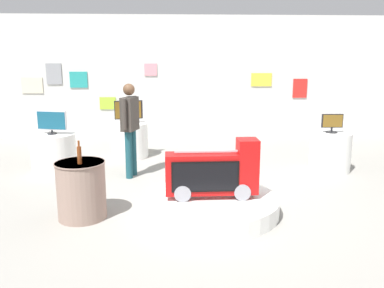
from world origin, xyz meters
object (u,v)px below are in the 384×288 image
object	(u,v)px
bottle_on_side_table	(79,154)
tv_on_left_rear	(129,111)
display_pedestal_center_rear	(54,154)
novelty_firetruck_tv	(213,174)
tv_on_center_rear	(51,121)
tv_on_right_rear	(332,123)
shopper_browsing_near_truck	(130,123)
display_pedestal_right_rear	(330,152)
side_table_round	(81,190)
main_display_pedestal	(211,205)
display_pedestal_left_rear	(130,140)

from	to	relation	value
bottle_on_side_table	tv_on_left_rear	bearing A→B (deg)	85.48
tv_on_left_rear	display_pedestal_center_rear	distance (m)	1.80
novelty_firetruck_tv	tv_on_center_rear	distance (m)	3.41
tv_on_right_rear	shopper_browsing_near_truck	world-z (taller)	shopper_browsing_near_truck
tv_on_center_rear	tv_on_right_rear	bearing A→B (deg)	-1.20
display_pedestal_right_rear	side_table_round	xyz separation A→B (m)	(-4.09, -2.03, 0.02)
side_table_round	shopper_browsing_near_truck	bearing A→B (deg)	75.98
tv_on_left_rear	tv_on_center_rear	size ratio (longest dim) A/B	1.00
tv_on_left_rear	side_table_round	world-z (taller)	tv_on_left_rear
display_pedestal_right_rear	shopper_browsing_near_truck	xyz separation A→B (m)	(-3.63, -0.19, 0.59)
tv_on_right_rear	shopper_browsing_near_truck	bearing A→B (deg)	-177.13
novelty_firetruck_tv	tv_on_left_rear	world-z (taller)	tv_on_left_rear
main_display_pedestal	bottle_on_side_table	bearing A→B (deg)	-174.62
main_display_pedestal	display_pedestal_left_rear	distance (m)	3.51
display_pedestal_center_rear	side_table_round	distance (m)	2.34
tv_on_left_rear	display_pedestal_right_rear	world-z (taller)	tv_on_left_rear
display_pedestal_center_rear	bottle_on_side_table	xyz separation A→B (m)	(0.98, -2.21, 0.51)
display_pedestal_right_rear	tv_on_left_rear	bearing A→B (deg)	161.80
bottle_on_side_table	display_pedestal_left_rear	bearing A→B (deg)	85.47
display_pedestal_left_rear	tv_on_left_rear	xyz separation A→B (m)	(-0.00, -0.00, 0.62)
main_display_pedestal	side_table_round	xyz separation A→B (m)	(-1.70, -0.08, 0.27)
tv_on_left_rear	side_table_round	xyz separation A→B (m)	(-0.29, -3.28, -0.60)
shopper_browsing_near_truck	display_pedestal_left_rear	bearing A→B (deg)	96.83
bottle_on_side_table	main_display_pedestal	bearing A→B (deg)	5.38
display_pedestal_left_rear	shopper_browsing_near_truck	size ratio (longest dim) A/B	0.47
tv_on_left_rear	bottle_on_side_table	xyz separation A→B (m)	(-0.27, -3.36, -0.11)
main_display_pedestal	tv_on_center_rear	distance (m)	3.46
main_display_pedestal	novelty_firetruck_tv	xyz separation A→B (m)	(0.02, -0.01, 0.44)
display_pedestal_left_rear	novelty_firetruck_tv	bearing A→B (deg)	-65.85
main_display_pedestal	tv_on_center_rear	xyz separation A→B (m)	(-2.66, 2.05, 0.84)
side_table_round	shopper_browsing_near_truck	distance (m)	1.98
bottle_on_side_table	shopper_browsing_near_truck	bearing A→B (deg)	77.12
display_pedestal_center_rear	tv_on_left_rear	bearing A→B (deg)	42.56
main_display_pedestal	display_pedestal_center_rear	world-z (taller)	display_pedestal_center_rear
main_display_pedestal	bottle_on_side_table	distance (m)	1.85
tv_on_center_rear	tv_on_right_rear	size ratio (longest dim) A/B	1.48
novelty_firetruck_tv	tv_on_center_rear	size ratio (longest dim) A/B	2.14
display_pedestal_left_rear	tv_on_center_rear	size ratio (longest dim) A/B	1.35
tv_on_left_rear	main_display_pedestal	bearing A→B (deg)	-66.13
main_display_pedestal	side_table_round	size ratio (longest dim) A/B	2.41
display_pedestal_left_rear	tv_on_center_rear	xyz separation A→B (m)	(-1.25, -1.15, 0.59)
novelty_firetruck_tv	shopper_browsing_near_truck	distance (m)	2.21
novelty_firetruck_tv	display_pedestal_left_rear	distance (m)	3.52
main_display_pedestal	tv_on_right_rear	size ratio (longest dim) A/B	4.69
tv_on_right_rear	shopper_browsing_near_truck	xyz separation A→B (m)	(-3.63, -0.18, 0.05)
tv_on_left_rear	display_pedestal_center_rear	bearing A→B (deg)	-137.44
main_display_pedestal	display_pedestal_center_rear	bearing A→B (deg)	142.35
tv_on_center_rear	bottle_on_side_table	xyz separation A→B (m)	(0.98, -2.21, -0.08)
side_table_round	shopper_browsing_near_truck	world-z (taller)	shopper_browsing_near_truck
display_pedestal_center_rear	tv_on_right_rear	bearing A→B (deg)	-1.25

